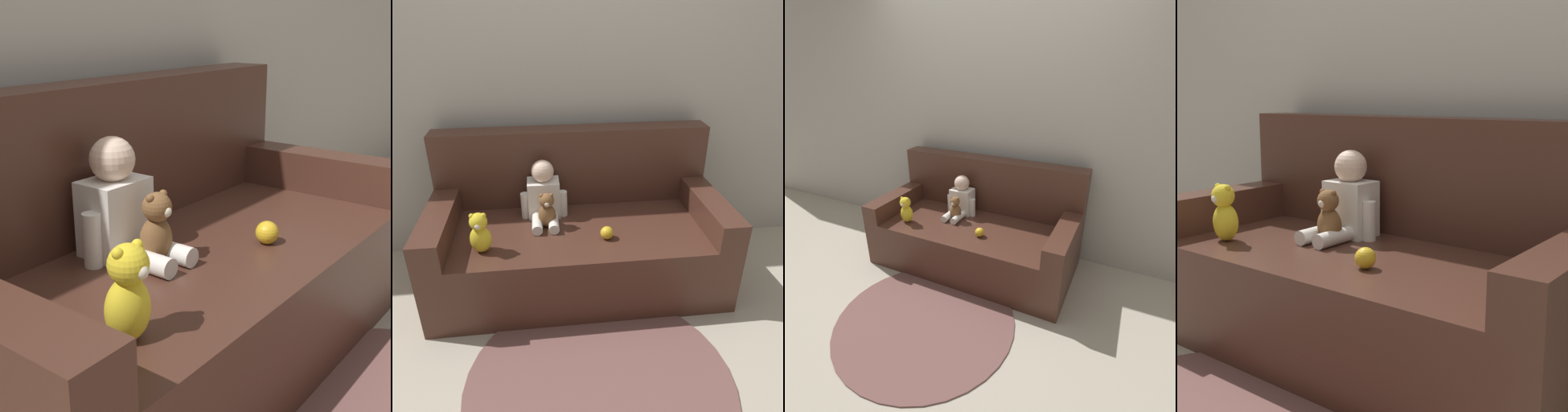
% 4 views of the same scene
% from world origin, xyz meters
% --- Properties ---
extents(ground_plane, '(12.00, 12.00, 0.00)m').
position_xyz_m(ground_plane, '(0.00, 0.00, 0.00)').
color(ground_plane, '#B7AD99').
extents(wall_back, '(8.00, 0.05, 2.60)m').
position_xyz_m(wall_back, '(0.00, 0.53, 1.30)').
color(wall_back, '#ADA89E').
rests_on(wall_back, ground_plane).
extents(couch, '(1.81, 0.89, 0.95)m').
position_xyz_m(couch, '(0.00, 0.07, 0.32)').
color(couch, '#47281E').
rests_on(couch, ground_plane).
extents(person_baby, '(0.30, 0.34, 0.38)m').
position_xyz_m(person_baby, '(-0.20, 0.13, 0.58)').
color(person_baby, white).
rests_on(person_baby, couch).
extents(teddy_bear_brown, '(0.11, 0.10, 0.23)m').
position_xyz_m(teddy_bear_brown, '(-0.19, -0.01, 0.54)').
color(teddy_bear_brown, brown).
rests_on(teddy_bear_brown, couch).
extents(plush_toy_side, '(0.12, 0.11, 0.24)m').
position_xyz_m(plush_toy_side, '(-0.56, -0.25, 0.55)').
color(plush_toy_side, yellow).
rests_on(plush_toy_side, couch).
extents(toy_ball, '(0.08, 0.08, 0.08)m').
position_xyz_m(toy_ball, '(0.15, -0.20, 0.47)').
color(toy_ball, gold).
rests_on(toy_ball, couch).
extents(floor_rug, '(1.33, 1.33, 0.01)m').
position_xyz_m(floor_rug, '(0.02, -0.84, 0.01)').
color(floor_rug, brown).
rests_on(floor_rug, ground_plane).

